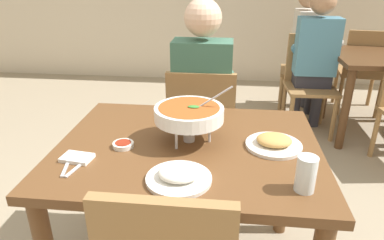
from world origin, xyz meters
The scene contains 16 objects.
dining_table_main centered at (0.00, 0.00, 0.64)m, with size 1.13×0.89×0.76m.
chair_diner_main centered at (0.00, 0.73, 0.51)m, with size 0.44×0.44×0.90m.
diner_main centered at (0.00, 0.76, 0.75)m, with size 0.40×0.45×1.31m.
curry_bowl centered at (0.00, 0.03, 0.89)m, with size 0.33×0.30×0.26m.
rice_plate centered at (0.00, -0.28, 0.78)m, with size 0.24×0.24×0.06m.
appetizer_plate centered at (0.37, 0.02, 0.78)m, with size 0.24×0.24×0.06m.
sauce_dish centered at (-0.27, -0.05, 0.77)m, with size 0.09×0.09×0.02m.
napkin_folded centered at (-0.43, -0.18, 0.77)m, with size 0.12×0.08×0.02m, color white.
fork_utensil centered at (-0.45, -0.23, 0.76)m, with size 0.01×0.17×0.01m, color silver.
spoon_utensil centered at (-0.40, -0.23, 0.76)m, with size 0.01×0.17×0.01m, color silver.
drink_glass centered at (0.44, -0.29, 0.82)m, with size 0.07×0.07×0.13m.
chair_bg_left centered at (0.92, 1.92, 0.51)m, with size 0.45×0.45×0.90m.
chair_bg_middle centered at (1.03, 2.40, 0.51)m, with size 0.50×0.50×0.90m.
chair_bg_window centered at (1.54, 2.37, 0.51)m, with size 0.49×0.49×0.90m.
patron_bg_left centered at (0.93, 1.89, 0.75)m, with size 0.40×0.45×1.31m.
patron_bg_middle centered at (0.96, 2.40, 0.75)m, with size 0.45×0.40×1.31m.
Camera 1 is at (0.16, -1.34, 1.47)m, focal length 32.65 mm.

